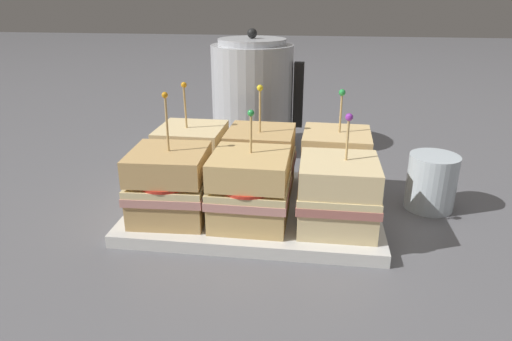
# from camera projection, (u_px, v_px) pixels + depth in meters

# --- Properties ---
(ground_plane) EXTENTS (6.00, 6.00, 0.00)m
(ground_plane) POSITION_uv_depth(u_px,v_px,m) (256.00, 212.00, 0.71)
(ground_plane) COLOR slate
(serving_platter) EXTENTS (0.37, 0.27, 0.02)m
(serving_platter) POSITION_uv_depth(u_px,v_px,m) (256.00, 207.00, 0.71)
(serving_platter) COLOR silver
(serving_platter) RESTS_ON ground_plane
(sandwich_front_left) EXTENTS (0.11, 0.11, 0.18)m
(sandwich_front_left) POSITION_uv_depth(u_px,v_px,m) (170.00, 184.00, 0.65)
(sandwich_front_left) COLOR tan
(sandwich_front_left) RESTS_ON serving_platter
(sandwich_front_center) EXTENTS (0.11, 0.11, 0.16)m
(sandwich_front_center) POSITION_uv_depth(u_px,v_px,m) (250.00, 189.00, 0.63)
(sandwich_front_center) COLOR tan
(sandwich_front_center) RESTS_ON serving_platter
(sandwich_front_right) EXTENTS (0.11, 0.11, 0.16)m
(sandwich_front_right) POSITION_uv_depth(u_px,v_px,m) (338.00, 194.00, 0.62)
(sandwich_front_right) COLOR beige
(sandwich_front_right) RESTS_ON serving_platter
(sandwich_back_left) EXTENTS (0.11, 0.11, 0.17)m
(sandwich_back_left) POSITION_uv_depth(u_px,v_px,m) (192.00, 156.00, 0.76)
(sandwich_back_left) COLOR beige
(sandwich_back_left) RESTS_ON serving_platter
(sandwich_back_center) EXTENTS (0.11, 0.11, 0.17)m
(sandwich_back_center) POSITION_uv_depth(u_px,v_px,m) (261.00, 160.00, 0.74)
(sandwich_back_center) COLOR tan
(sandwich_back_center) RESTS_ON serving_platter
(sandwich_back_right) EXTENTS (0.11, 0.11, 0.17)m
(sandwich_back_right) POSITION_uv_depth(u_px,v_px,m) (335.00, 162.00, 0.73)
(sandwich_back_right) COLOR #DBB77A
(sandwich_back_right) RESTS_ON serving_platter
(kettle_steel) EXTENTS (0.19, 0.17, 0.25)m
(kettle_steel) POSITION_uv_depth(u_px,v_px,m) (253.00, 97.00, 0.96)
(kettle_steel) COLOR #B7BABF
(kettle_steel) RESTS_ON ground_plane
(drinking_glass) EXTENTS (0.08, 0.08, 0.09)m
(drinking_glass) POSITION_uv_depth(u_px,v_px,m) (431.00, 182.00, 0.71)
(drinking_glass) COLOR silver
(drinking_glass) RESTS_ON ground_plane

